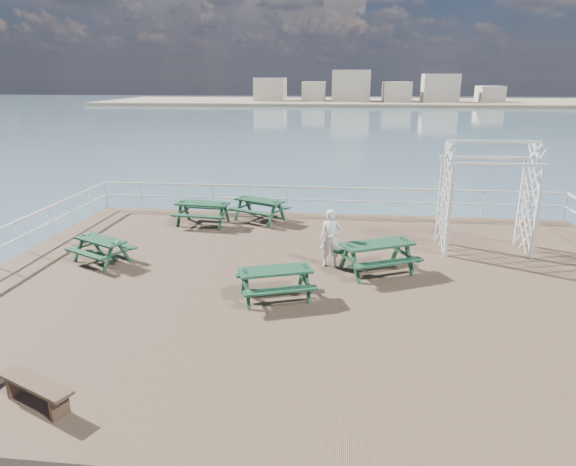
# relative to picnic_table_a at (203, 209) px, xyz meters

# --- Properties ---
(ground) EXTENTS (18.00, 14.00, 0.30)m
(ground) POSITION_rel_picnic_table_a_xyz_m (4.32, -4.96, -0.73)
(ground) COLOR brown
(ground) RESTS_ON ground
(sea_backdrop) EXTENTS (300.00, 300.00, 9.20)m
(sea_backdrop) POSITION_rel_picnic_table_a_xyz_m (16.86, 129.11, -1.09)
(sea_backdrop) COLOR #446473
(sea_backdrop) RESTS_ON ground
(railing) EXTENTS (17.77, 13.76, 1.10)m
(railing) POSITION_rel_picnic_table_a_xyz_m (4.25, -2.39, 0.29)
(railing) COLOR silver
(railing) RESTS_ON ground
(picnic_table_a) EXTENTS (2.01, 1.68, 0.91)m
(picnic_table_a) POSITION_rel_picnic_table_a_xyz_m (0.00, 0.00, 0.00)
(picnic_table_a) COLOR #153A23
(picnic_table_a) RESTS_ON ground
(picnic_table_b) EXTENTS (2.31, 2.15, 0.89)m
(picnic_table_b) POSITION_rel_picnic_table_a_xyz_m (1.94, 0.76, -0.01)
(picnic_table_b) COLOR #153A23
(picnic_table_b) RESTS_ON ground
(picnic_table_c) EXTENTS (2.45, 2.28, 0.95)m
(picnic_table_c) POSITION_rel_picnic_table_a_xyz_m (5.96, -4.13, 0.03)
(picnic_table_c) COLOR #153A23
(picnic_table_c) RESTS_ON ground
(picnic_table_d) EXTENTS (2.03, 1.90, 0.78)m
(picnic_table_d) POSITION_rel_picnic_table_a_xyz_m (-1.87, -4.16, -0.08)
(picnic_table_d) COLOR #153A23
(picnic_table_d) RESTS_ON ground
(picnic_table_e) EXTENTS (2.11, 1.91, 0.85)m
(picnic_table_e) POSITION_rel_picnic_table_a_xyz_m (3.45, -6.15, -0.04)
(picnic_table_e) COLOR #153A23
(picnic_table_e) RESTS_ON ground
(flat_bench_near) EXTENTS (1.51, 0.95, 0.43)m
(flat_bench_near) POSITION_rel_picnic_table_a_xyz_m (0.16, -10.76, -0.26)
(flat_bench_near) COLOR brown
(flat_bench_near) RESTS_ON ground
(trellis_arbor) EXTENTS (2.75, 1.53, 3.37)m
(trellis_arbor) POSITION_rel_picnic_table_a_xyz_m (9.32, -1.84, 0.91)
(trellis_arbor) COLOR silver
(trellis_arbor) RESTS_ON ground
(person) EXTENTS (0.63, 0.44, 1.63)m
(person) POSITION_rel_picnic_table_a_xyz_m (4.70, -3.81, 0.23)
(person) COLOR white
(person) RESTS_ON ground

